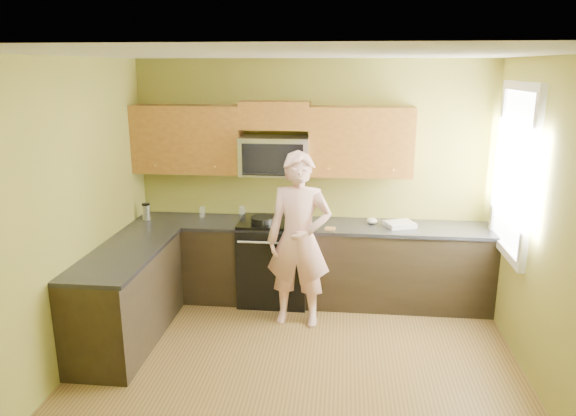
# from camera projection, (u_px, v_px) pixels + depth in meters

# --- Properties ---
(floor) EXTENTS (4.00, 4.00, 0.00)m
(floor) POSITION_uv_depth(u_px,v_px,m) (295.00, 384.00, 4.50)
(floor) COLOR olive
(floor) RESTS_ON ground
(ceiling) EXTENTS (4.00, 4.00, 0.00)m
(ceiling) POSITION_uv_depth(u_px,v_px,m) (296.00, 54.00, 3.80)
(ceiling) COLOR white
(ceiling) RESTS_ON ground
(wall_back) EXTENTS (4.00, 0.00, 4.00)m
(wall_back) POSITION_uv_depth(u_px,v_px,m) (312.00, 180.00, 6.07)
(wall_back) COLOR olive
(wall_back) RESTS_ON ground
(wall_front) EXTENTS (4.00, 0.00, 4.00)m
(wall_front) POSITION_uv_depth(u_px,v_px,m) (252.00, 377.00, 2.23)
(wall_front) COLOR olive
(wall_front) RESTS_ON ground
(wall_left) EXTENTS (0.00, 4.00, 4.00)m
(wall_left) POSITION_uv_depth(u_px,v_px,m) (54.00, 225.00, 4.36)
(wall_left) COLOR olive
(wall_left) RESTS_ON ground
(wall_right) EXTENTS (0.00, 4.00, 4.00)m
(wall_right) POSITION_uv_depth(u_px,v_px,m) (562.00, 242.00, 3.94)
(wall_right) COLOR olive
(wall_right) RESTS_ON ground
(cabinet_back_run) EXTENTS (4.00, 0.60, 0.88)m
(cabinet_back_run) POSITION_uv_depth(u_px,v_px,m) (309.00, 264.00, 6.02)
(cabinet_back_run) COLOR black
(cabinet_back_run) RESTS_ON floor
(cabinet_left_run) EXTENTS (0.60, 1.60, 0.88)m
(cabinet_left_run) POSITION_uv_depth(u_px,v_px,m) (127.00, 298.00, 5.14)
(cabinet_left_run) COLOR black
(cabinet_left_run) RESTS_ON floor
(countertop_back) EXTENTS (4.00, 0.62, 0.04)m
(countertop_back) POSITION_uv_depth(u_px,v_px,m) (310.00, 225.00, 5.89)
(countertop_back) COLOR black
(countertop_back) RESTS_ON cabinet_back_run
(countertop_left) EXTENTS (0.62, 1.60, 0.04)m
(countertop_left) POSITION_uv_depth(u_px,v_px,m) (124.00, 253.00, 5.02)
(countertop_left) COLOR black
(countertop_left) RESTS_ON cabinet_left_run
(stove) EXTENTS (0.76, 0.65, 0.95)m
(stove) POSITION_uv_depth(u_px,v_px,m) (274.00, 260.00, 6.03)
(stove) COLOR black
(stove) RESTS_ON floor
(microwave) EXTENTS (0.76, 0.40, 0.42)m
(microwave) POSITION_uv_depth(u_px,v_px,m) (275.00, 174.00, 5.89)
(microwave) COLOR silver
(microwave) RESTS_ON wall_back
(upper_cab_left) EXTENTS (1.22, 0.33, 0.75)m
(upper_cab_left) POSITION_uv_depth(u_px,v_px,m) (189.00, 172.00, 6.03)
(upper_cab_left) COLOR #936122
(upper_cab_left) RESTS_ON wall_back
(upper_cab_right) EXTENTS (1.12, 0.33, 0.75)m
(upper_cab_right) POSITION_uv_depth(u_px,v_px,m) (360.00, 175.00, 5.83)
(upper_cab_right) COLOR #936122
(upper_cab_right) RESTS_ON wall_back
(upper_cab_over_mw) EXTENTS (0.76, 0.33, 0.30)m
(upper_cab_over_mw) POSITION_uv_depth(u_px,v_px,m) (275.00, 115.00, 5.76)
(upper_cab_over_mw) COLOR #936122
(upper_cab_over_mw) RESTS_ON wall_back
(window) EXTENTS (0.06, 1.06, 1.66)m
(window) POSITION_uv_depth(u_px,v_px,m) (515.00, 171.00, 5.02)
(window) COLOR white
(window) RESTS_ON wall_right
(woman) EXTENTS (0.69, 0.48, 1.81)m
(woman) POSITION_uv_depth(u_px,v_px,m) (299.00, 240.00, 5.38)
(woman) COLOR #FF8C7F
(woman) RESTS_ON floor
(frying_pan) EXTENTS (0.33, 0.50, 0.06)m
(frying_pan) POSITION_uv_depth(u_px,v_px,m) (263.00, 222.00, 5.84)
(frying_pan) COLOR black
(frying_pan) RESTS_ON stove
(butter_tub) EXTENTS (0.14, 0.14, 0.09)m
(butter_tub) POSITION_uv_depth(u_px,v_px,m) (296.00, 224.00, 5.88)
(butter_tub) COLOR #F2FF43
(butter_tub) RESTS_ON countertop_back
(toast_slice) EXTENTS (0.12, 0.12, 0.01)m
(toast_slice) POSITION_uv_depth(u_px,v_px,m) (330.00, 229.00, 5.68)
(toast_slice) COLOR #B27F47
(toast_slice) RESTS_ON countertop_back
(napkin_a) EXTENTS (0.12, 0.13, 0.06)m
(napkin_a) POSITION_uv_depth(u_px,v_px,m) (300.00, 224.00, 5.78)
(napkin_a) COLOR silver
(napkin_a) RESTS_ON countertop_back
(napkin_b) EXTENTS (0.15, 0.16, 0.07)m
(napkin_b) POSITION_uv_depth(u_px,v_px,m) (372.00, 221.00, 5.87)
(napkin_b) COLOR silver
(napkin_b) RESTS_ON countertop_back
(dish_towel) EXTENTS (0.37, 0.33, 0.05)m
(dish_towel) POSITION_uv_depth(u_px,v_px,m) (400.00, 224.00, 5.78)
(dish_towel) COLOR white
(dish_towel) RESTS_ON countertop_back
(travel_mug) EXTENTS (0.10, 0.10, 0.19)m
(travel_mug) POSITION_uv_depth(u_px,v_px,m) (147.00, 220.00, 6.04)
(travel_mug) COLOR silver
(travel_mug) RESTS_ON countertop_back
(glass_b) EXTENTS (0.09, 0.09, 0.12)m
(glass_b) POSITION_uv_depth(u_px,v_px,m) (202.00, 212.00, 6.14)
(glass_b) COLOR silver
(glass_b) RESTS_ON countertop_back
(glass_c) EXTENTS (0.08, 0.08, 0.12)m
(glass_c) POSITION_uv_depth(u_px,v_px,m) (242.00, 211.00, 6.16)
(glass_c) COLOR silver
(glass_c) RESTS_ON countertop_back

